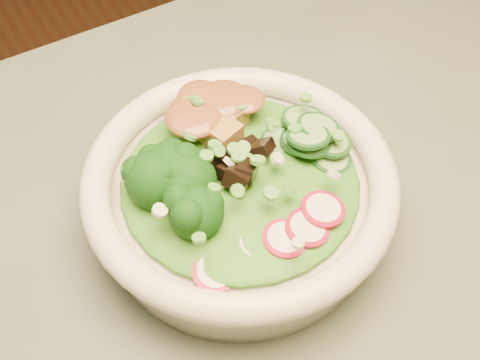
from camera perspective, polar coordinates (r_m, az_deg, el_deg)
salad_bowl at (r=0.50m, az=-0.00°, el=-1.28°), size 0.23×0.23×0.06m
lettuce_bed at (r=0.49m, az=0.00°, el=0.07°), size 0.18×0.18×0.02m
broccoli_florets at (r=0.47m, az=-5.86°, el=-1.47°), size 0.09×0.08×0.04m
radish_slices at (r=0.46m, az=3.57°, el=-4.64°), size 0.10×0.07×0.02m
cucumber_slices at (r=0.50m, az=5.85°, el=2.97°), size 0.08×0.08×0.03m
mushroom_heap at (r=0.49m, az=-0.57°, el=1.78°), size 0.08×0.08×0.03m
tofu_cubes at (r=0.52m, az=-2.64°, el=5.06°), size 0.09×0.08×0.03m
peanut_sauce at (r=0.51m, az=-2.68°, el=5.94°), size 0.06×0.05×0.01m
scallion_garnish at (r=0.47m, az=-0.00°, el=1.59°), size 0.17×0.17×0.02m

